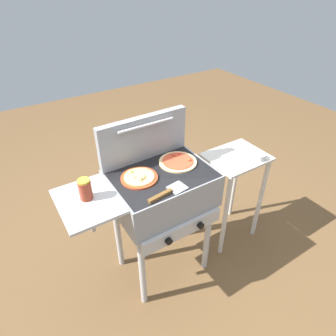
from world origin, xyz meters
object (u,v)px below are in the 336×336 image
(pizza_pepperoni, at_px, (178,161))
(spatula, at_px, (168,192))
(grill, at_px, (160,192))
(topping_bowl_near, at_px, (258,157))
(pizza_cheese, at_px, (139,177))
(prep_table, at_px, (233,181))
(sauce_jar, at_px, (85,189))

(pizza_pepperoni, relative_size, spatula, 0.94)
(grill, height_order, topping_bowl_near, grill)
(topping_bowl_near, bearing_deg, pizza_cheese, 171.40)
(topping_bowl_near, bearing_deg, spatula, -174.89)
(pizza_cheese, height_order, prep_table, pizza_cheese)
(grill, xyz_separation_m, sauce_jar, (-0.46, 0.02, 0.21))
(pizza_cheese, height_order, sauce_jar, sauce_jar)
(grill, distance_m, pizza_cheese, 0.20)
(pizza_cheese, bearing_deg, prep_table, -1.54)
(pizza_pepperoni, distance_m, pizza_cheese, 0.30)
(pizza_pepperoni, bearing_deg, grill, -164.34)
(pizza_cheese, bearing_deg, spatula, -71.23)
(sauce_jar, distance_m, topping_bowl_near, 1.25)
(pizza_cheese, distance_m, prep_table, 0.87)
(spatula, relative_size, prep_table, 0.33)
(sauce_jar, distance_m, prep_table, 1.20)
(sauce_jar, xyz_separation_m, topping_bowl_near, (1.23, -0.13, -0.14))
(pizza_cheese, distance_m, spatula, 0.22)
(spatula, xyz_separation_m, topping_bowl_near, (0.83, 0.07, -0.08))
(grill, bearing_deg, pizza_pepperoni, 15.66)
(pizza_pepperoni, bearing_deg, spatula, -134.34)
(sauce_jar, bearing_deg, pizza_pepperoni, 2.27)
(sauce_jar, bearing_deg, topping_bowl_near, -6.14)
(sauce_jar, height_order, spatula, sauce_jar)
(pizza_pepperoni, height_order, spatula, pizza_pepperoni)
(pizza_cheese, relative_size, prep_table, 0.28)
(pizza_pepperoni, distance_m, topping_bowl_near, 0.63)
(topping_bowl_near, bearing_deg, prep_table, 130.86)
(pizza_cheese, bearing_deg, sauce_jar, -179.33)
(pizza_pepperoni, height_order, pizza_cheese, same)
(sauce_jar, height_order, prep_table, sauce_jar)
(spatula, relative_size, topping_bowl_near, 2.81)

